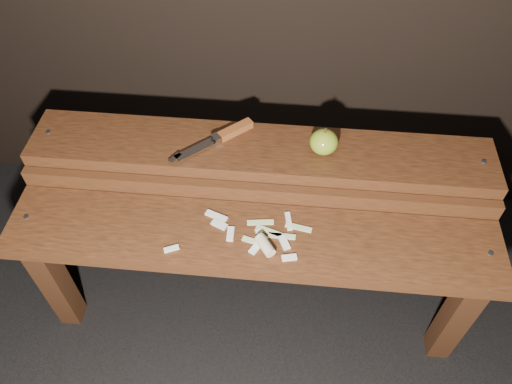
# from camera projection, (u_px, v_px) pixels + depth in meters

# --- Properties ---
(ground) EXTENTS (60.00, 60.00, 0.00)m
(ground) POSITION_uv_depth(u_px,v_px,m) (254.00, 300.00, 1.55)
(ground) COLOR black
(bench_front_tier) EXTENTS (1.20, 0.20, 0.42)m
(bench_front_tier) POSITION_uv_depth(u_px,v_px,m) (251.00, 254.00, 1.24)
(bench_front_tier) COLOR #32190C
(bench_front_tier) RESTS_ON ground
(bench_rear_tier) EXTENTS (1.20, 0.21, 0.50)m
(bench_rear_tier) POSITION_uv_depth(u_px,v_px,m) (260.00, 171.00, 1.34)
(bench_rear_tier) COLOR #32190C
(bench_rear_tier) RESTS_ON ground
(apple) EXTENTS (0.07, 0.07, 0.08)m
(apple) POSITION_uv_depth(u_px,v_px,m) (324.00, 142.00, 1.24)
(apple) COLOR olive
(apple) RESTS_ON bench_rear_tier
(knife) EXTENTS (0.20, 0.18, 0.02)m
(knife) POSITION_uv_depth(u_px,v_px,m) (225.00, 135.00, 1.29)
(knife) COLOR brown
(knife) RESTS_ON bench_rear_tier
(apple_scraps) EXTENTS (0.35, 0.15, 0.03)m
(apple_scraps) POSITION_uv_depth(u_px,v_px,m) (260.00, 238.00, 1.18)
(apple_scraps) COLOR beige
(apple_scraps) RESTS_ON bench_front_tier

